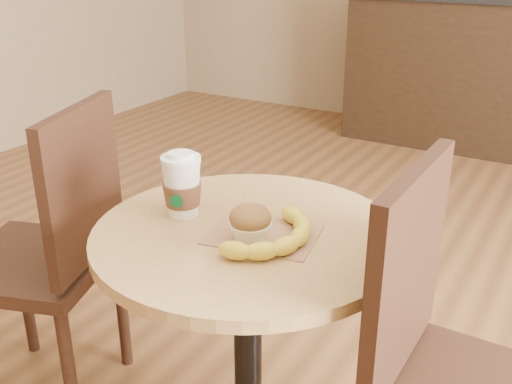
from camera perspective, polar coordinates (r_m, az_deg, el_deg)
cafe_table at (r=1.48m, az=-0.80°, el=-10.95°), size 0.72×0.72×0.75m
chair_left at (r=1.86m, az=-18.84°, el=-5.21°), size 0.54×0.54×0.96m
chair_right at (r=1.35m, az=18.49°, el=-16.59°), size 0.43×0.43×0.97m
kraft_bag at (r=1.35m, az=0.67°, el=-4.09°), size 0.27×0.22×0.00m
coffee_cup at (r=1.43m, az=-7.06°, el=0.43°), size 0.10×0.10×0.16m
muffin at (r=1.31m, az=-0.54°, el=-3.01°), size 0.10×0.10×0.09m
banana at (r=1.31m, az=2.11°, el=-4.12°), size 0.21×0.31×0.04m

